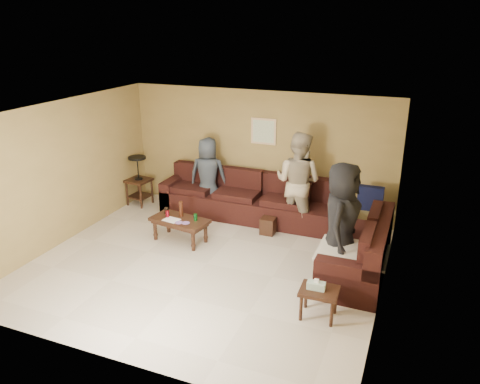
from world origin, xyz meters
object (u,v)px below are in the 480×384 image
Objects in this scene: person_right at (341,221)px; person_left at (208,175)px; side_table_right at (319,293)px; waste_bin at (268,226)px; person_middle at (298,182)px; end_table_left at (139,180)px; sectional_sofa at (282,219)px; coffee_table at (180,222)px.

person_left is at bearing 63.05° from person_right.
side_table_right is 1.80× the size of waste_bin.
waste_bin is 0.17× the size of person_middle.
end_table_left is 3.50m from person_middle.
side_table_right is at bearing 124.51° from person_left.
person_middle is at bearing 65.83° from sectional_sofa.
coffee_table reaches higher than side_table_right.
person_middle reaches higher than person_left.
side_table_right is (2.83, -1.35, -0.00)m from coffee_table.
person_right is at bearing -41.23° from sectional_sofa.
sectional_sofa is 2.95× the size of person_left.
side_table_right is 0.30× the size of person_middle.
person_left is at bearing 94.74° from coffee_table.
sectional_sofa reaches higher than coffee_table.
sectional_sofa is at bearing 50.32° from person_right.
person_left is 1.93m from person_middle.
sectional_sofa is 3.33m from end_table_left.
person_middle is at bearing 163.73° from person_left.
sectional_sofa is at bearing -5.99° from end_table_left.
side_table_right is 0.36× the size of person_left.
side_table_right is at bearing 179.50° from person_right.
coffee_table is (-1.63, -0.92, 0.04)m from sectional_sofa.
side_table_right is 1.31m from person_right.
sectional_sofa is 1.76m from person_right.
sectional_sofa is 2.57m from side_table_right.
side_table_right is 2.91m from person_middle.
person_middle is 1.02× the size of person_right.
sectional_sofa is 14.84× the size of waste_bin.
person_right is (0.04, 1.18, 0.55)m from side_table_right.
coffee_table is 2.11m from end_table_left.
person_middle is at bearing 0.64° from end_table_left.
end_table_left is at bearing 172.78° from waste_bin.
side_table_right reaches higher than waste_bin.
coffee_table is 2.93m from person_right.
sectional_sofa is 1.88m from person_left.
sectional_sofa is 8.24× the size of side_table_right.
end_table_left is at bearing 149.81° from side_table_right.
coffee_table is at bearing -37.07° from end_table_left.
side_table_right is 0.31× the size of person_right.
end_table_left reaches higher than coffee_table.
side_table_right is 2.68m from waste_bin.
coffee_table is at bearing 88.17° from person_right.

